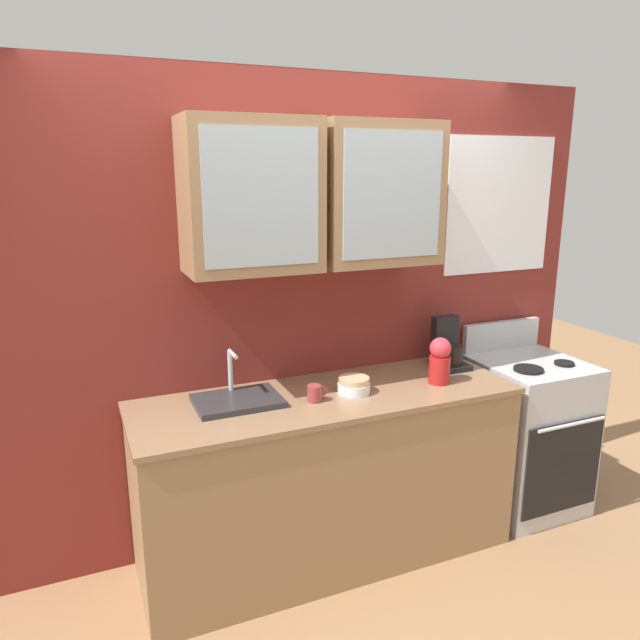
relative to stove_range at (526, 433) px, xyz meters
name	(u,v)px	position (x,y,z in m)	size (l,w,h in m)	color
ground_plane	(327,553)	(-1.32, 0.00, -0.47)	(10.00, 10.00, 0.00)	#936B47
back_wall_unit	(305,286)	(-1.31, 0.31, 0.96)	(3.54, 0.45, 2.50)	maroon
counter	(328,477)	(-1.32, 0.00, -0.01)	(1.97, 0.65, 0.92)	#93704C
stove_range	(526,433)	(0.00, 0.00, 0.00)	(0.59, 0.66, 1.10)	silver
sink_faucet	(237,399)	(-1.77, 0.07, 0.47)	(0.41, 0.30, 0.25)	#2D2D30
bowl_stack	(354,385)	(-1.19, -0.03, 0.49)	(0.17, 0.17, 0.08)	white
vase	(440,360)	(-0.71, -0.08, 0.58)	(0.11, 0.11, 0.25)	#B21E1E
cup_near_sink	(315,393)	(-1.42, -0.05, 0.49)	(0.10, 0.07, 0.08)	#993838
coffee_maker	(448,348)	(-0.51, 0.13, 0.56)	(0.17, 0.20, 0.29)	black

